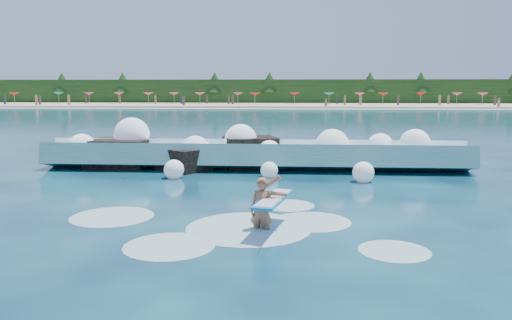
{
  "coord_description": "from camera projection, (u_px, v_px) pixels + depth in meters",
  "views": [
    {
      "loc": [
        2.59,
        -13.26,
        3.43
      ],
      "look_at": [
        1.5,
        2.0,
        1.2
      ],
      "focal_mm": 35.0,
      "sensor_mm": 36.0,
      "label": 1
    }
  ],
  "objects": [
    {
      "name": "ground",
      "position": [
        197.0,
        213.0,
        13.77
      ],
      "size": [
        200.0,
        200.0,
        0.0
      ],
      "primitive_type": "plane",
      "color": "#071C38",
      "rests_on": "ground"
    },
    {
      "name": "beach",
      "position": [
        277.0,
        105.0,
        90.73
      ],
      "size": [
        140.0,
        20.0,
        0.4
      ],
      "primitive_type": "cube",
      "color": "tan",
      "rests_on": "ground"
    },
    {
      "name": "wet_band",
      "position": [
        275.0,
        109.0,
        79.9
      ],
      "size": [
        140.0,
        5.0,
        0.08
      ],
      "primitive_type": "cube",
      "color": "silver",
      "rests_on": "ground"
    },
    {
      "name": "treeline",
      "position": [
        279.0,
        92.0,
        100.27
      ],
      "size": [
        140.0,
        4.0,
        5.0
      ],
      "primitive_type": "cube",
      "color": "black",
      "rests_on": "ground"
    },
    {
      "name": "breaking_wave",
      "position": [
        255.0,
        156.0,
        21.39
      ],
      "size": [
        17.75,
        2.78,
        1.53
      ],
      "color": "teal",
      "rests_on": "ground"
    },
    {
      "name": "rock_cluster",
      "position": [
        179.0,
        156.0,
        21.6
      ],
      "size": [
        8.38,
        3.55,
        1.52
      ],
      "color": "black",
      "rests_on": "ground"
    },
    {
      "name": "surfer_with_board",
      "position": [
        264.0,
        208.0,
        11.89
      ],
      "size": [
        1.09,
        2.82,
        1.59
      ],
      "color": "brown",
      "rests_on": "ground"
    },
    {
      "name": "wave_spray",
      "position": [
        245.0,
        145.0,
        21.22
      ],
      "size": [
        15.26,
        4.53,
        2.2
      ],
      "color": "white",
      "rests_on": "ground"
    },
    {
      "name": "surf_foam",
      "position": [
        233.0,
        227.0,
        12.39
      ],
      "size": [
        8.88,
        5.81,
        0.16
      ],
      "color": "silver",
      "rests_on": "ground"
    },
    {
      "name": "beach_umbrellas",
      "position": [
        279.0,
        94.0,
        93.37
      ],
      "size": [
        112.52,
        6.05,
        0.5
      ],
      "color": "red",
      "rests_on": "ground"
    },
    {
      "name": "beachgoers",
      "position": [
        279.0,
        101.0,
        87.67
      ],
      "size": [
        102.03,
        12.13,
        1.94
      ],
      "color": "#3F332D",
      "rests_on": "ground"
    }
  ]
}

